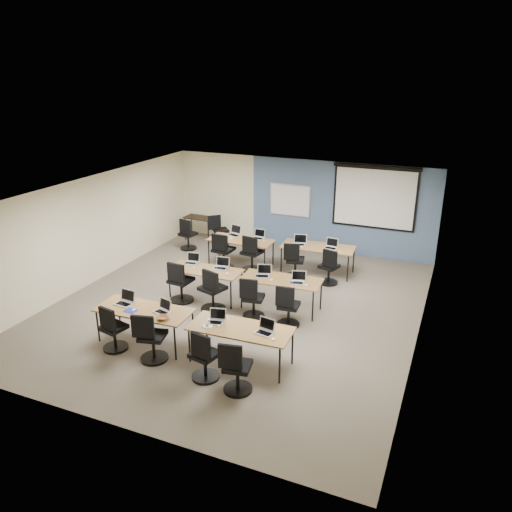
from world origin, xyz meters
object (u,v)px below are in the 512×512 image
at_px(projector_screen, 375,194).
at_px(laptop_2, 216,319).
at_px(task_chair_6, 252,301).
at_px(training_table_back_left, 241,241).
at_px(laptop_1, 163,309).
at_px(training_table_mid_right, 281,281).
at_px(task_chair_1, 151,341).
at_px(task_chair_7, 288,309).
at_px(training_table_mid_left, 205,271).
at_px(task_chair_8, 223,254).
at_px(task_chair_5, 212,293).
at_px(utility_table, 199,220).
at_px(laptop_8, 235,233).
at_px(laptop_9, 259,236).
at_px(training_table_back_right, 318,248).
at_px(laptop_0, 125,300).
at_px(whiteboard, 290,200).
at_px(task_chair_0, 113,332).
at_px(task_chair_4, 180,285).
at_px(task_chair_10, 294,263).
at_px(task_chair_11, 329,270).
at_px(task_chair_2, 204,360).
at_px(laptop_3, 265,329).
at_px(task_chair_9, 252,256).
at_px(laptop_10, 299,242).
at_px(spare_chair_b, 187,237).
at_px(spare_chair_a, 219,233).
at_px(laptop_4, 192,261).
at_px(laptop_5, 221,265).
at_px(task_chair_3, 236,371).
at_px(laptop_7, 298,280).
at_px(laptop_6, 263,273).
at_px(training_table_front_right, 240,330).
at_px(training_table_front_left, 144,311).
at_px(laptop_11, 331,246).

height_order(projector_screen, laptop_2, projector_screen).
bearing_deg(task_chair_6, training_table_back_left, 108.86).
bearing_deg(laptop_1, training_table_mid_right, 72.67).
bearing_deg(task_chair_1, task_chair_7, 36.47).
relative_size(training_table_mid_left, task_chair_8, 1.65).
xyz_separation_m(task_chair_5, task_chair_8, (-0.91, 2.35, 0.01)).
distance_m(training_table_mid_right, utility_table, 5.49).
bearing_deg(laptop_8, laptop_9, 15.18).
height_order(training_table_back_right, laptop_0, laptop_0).
xyz_separation_m(task_chair_5, task_chair_7, (1.80, -0.02, -0.03)).
height_order(whiteboard, laptop_0, whiteboard).
xyz_separation_m(projector_screen, laptop_1, (-2.79, -6.54, -1.10)).
height_order(laptop_0, task_chair_5, task_chair_5).
bearing_deg(task_chair_0, laptop_2, 28.67).
xyz_separation_m(training_table_mid_right, task_chair_4, (-2.29, -0.59, -0.26)).
relative_size(task_chair_10, utility_table, 1.04).
relative_size(task_chair_10, task_chair_11, 1.02).
height_order(task_chair_4, task_chair_7, task_chair_4).
distance_m(task_chair_2, laptop_9, 5.80).
xyz_separation_m(laptop_3, task_chair_9, (-2.08, 4.19, -0.36)).
xyz_separation_m(laptop_8, laptop_10, (1.96, -0.08, -0.00)).
height_order(laptop_8, spare_chair_b, laptop_8).
xyz_separation_m(training_table_back_left, task_chair_1, (0.52, -5.16, -0.27)).
height_order(training_table_mid_right, spare_chair_a, spare_chair_a).
distance_m(laptop_4, task_chair_5, 1.31).
relative_size(training_table_mid_right, task_chair_2, 1.85).
xyz_separation_m(projector_screen, training_table_back_left, (-3.23, -1.98, -1.20)).
bearing_deg(task_chair_9, training_table_back_right, 29.42).
relative_size(whiteboard, laptop_5, 3.85).
bearing_deg(task_chair_6, task_chair_3, -82.66).
height_order(laptop_4, laptop_8, laptop_8).
relative_size(task_chair_3, task_chair_5, 0.94).
relative_size(laptop_0, laptop_2, 1.11).
bearing_deg(projector_screen, laptop_2, -104.23).
distance_m(laptop_0, laptop_10, 5.22).
distance_m(task_chair_1, laptop_7, 3.52).
bearing_deg(laptop_6, laptop_2, -107.40).
xyz_separation_m(laptop_3, laptop_5, (-2.11, 2.45, 0.00)).
bearing_deg(task_chair_4, task_chair_7, 0.98).
height_order(training_table_front_right, task_chair_2, task_chair_2).
height_order(task_chair_3, task_chair_8, task_chair_8).
relative_size(training_table_mid_right, laptop_6, 5.49).
relative_size(training_table_front_left, task_chair_4, 1.86).
bearing_deg(task_chair_7, task_chair_0, -147.50).
height_order(laptop_8, laptop_9, laptop_8).
distance_m(training_table_front_left, task_chair_0, 0.70).
height_order(whiteboard, task_chair_0, whiteboard).
bearing_deg(laptop_7, laptop_11, 71.72).
bearing_deg(spare_chair_a, training_table_mid_right, -88.83).
distance_m(laptop_2, task_chair_8, 4.43).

